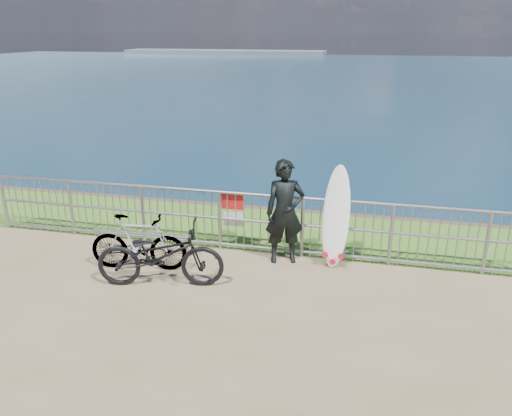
% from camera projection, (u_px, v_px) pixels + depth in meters
% --- Properties ---
extents(grass_strip, '(120.00, 120.00, 0.00)m').
position_uv_depth(grass_strip, '(260.00, 228.00, 10.08)').
color(grass_strip, '#33631B').
rests_on(grass_strip, ground).
extents(seascape, '(260.00, 260.00, 5.00)m').
position_uv_depth(seascape, '(225.00, 55.00, 153.38)').
color(seascape, brown).
rests_on(seascape, ground).
extents(railing, '(10.06, 0.10, 1.13)m').
position_uv_depth(railing, '(247.00, 222.00, 8.88)').
color(railing, gray).
rests_on(railing, ground).
extents(surfer, '(0.76, 0.61, 1.81)m').
position_uv_depth(surfer, '(285.00, 212.00, 8.41)').
color(surfer, black).
rests_on(surfer, ground).
extents(surfboard, '(0.49, 0.45, 1.73)m').
position_uv_depth(surfboard, '(336.00, 221.00, 8.32)').
color(surfboard, silver).
rests_on(surfboard, ground).
extents(bicycle_near, '(2.07, 1.10, 1.04)m').
position_uv_depth(bicycle_near, '(160.00, 255.00, 7.72)').
color(bicycle_near, black).
rests_on(bicycle_near, ground).
extents(bicycle_far, '(1.67, 0.68, 0.97)m').
position_uv_depth(bicycle_far, '(138.00, 242.00, 8.25)').
color(bicycle_far, black).
rests_on(bicycle_far, ground).
extents(bike_rack, '(1.89, 0.05, 0.39)m').
position_uv_depth(bike_rack, '(142.00, 236.00, 8.92)').
color(bike_rack, gray).
rests_on(bike_rack, ground).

